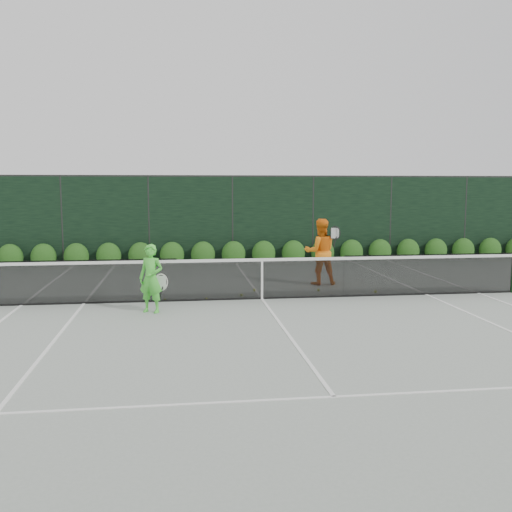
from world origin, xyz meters
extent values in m
plane|color=gray|center=(0.00, 0.00, 0.00)|extent=(80.00, 80.00, 0.00)
cube|color=black|center=(-4.20, 0.00, 0.51)|extent=(4.40, 0.01, 1.02)
cube|color=black|center=(0.00, 0.00, 0.48)|extent=(4.00, 0.01, 0.96)
cube|color=black|center=(4.20, 0.00, 0.51)|extent=(4.40, 0.01, 1.02)
cube|color=white|center=(0.00, 0.00, 0.94)|extent=(12.80, 0.03, 0.07)
cube|color=black|center=(0.00, 0.00, 0.02)|extent=(12.80, 0.02, 0.04)
cube|color=white|center=(0.00, 0.00, 0.46)|extent=(0.05, 0.03, 0.91)
imported|color=#4ED83F|center=(-2.54, -1.08, 0.73)|extent=(0.63, 0.54, 1.46)
torus|color=silver|center=(-2.34, -0.98, 0.63)|extent=(0.30, 0.07, 0.30)
cylinder|color=black|center=(-2.34, -0.98, 0.39)|extent=(0.10, 0.03, 0.30)
imported|color=orange|center=(1.86, 1.82, 0.90)|extent=(0.89, 0.70, 1.80)
torus|color=black|center=(2.21, 1.62, 1.42)|extent=(0.28, 0.16, 0.30)
cylinder|color=black|center=(2.21, 1.62, 1.18)|extent=(0.10, 0.03, 0.30)
cube|color=white|center=(-5.49, 0.00, 0.01)|extent=(0.06, 23.77, 0.01)
cube|color=white|center=(5.49, 0.00, 0.01)|extent=(0.06, 23.77, 0.01)
cube|color=white|center=(-4.12, 0.00, 0.01)|extent=(0.06, 23.77, 0.01)
cube|color=white|center=(4.12, 0.00, 0.01)|extent=(0.06, 23.77, 0.01)
cube|color=white|center=(0.00, 11.88, 0.01)|extent=(11.03, 0.06, 0.01)
cube|color=white|center=(0.00, 6.40, 0.01)|extent=(8.23, 0.06, 0.01)
cube|color=white|center=(0.00, -6.40, 0.01)|extent=(8.23, 0.06, 0.01)
cube|color=white|center=(0.00, 0.00, 0.01)|extent=(0.06, 12.80, 0.01)
cube|color=black|center=(0.00, 7.50, 1.50)|extent=(32.00, 0.06, 3.00)
cube|color=#262826|center=(0.00, 7.50, 3.03)|extent=(32.00, 0.06, 0.06)
cylinder|color=#262826|center=(-6.00, 7.50, 1.50)|extent=(0.08, 0.08, 3.00)
cylinder|color=#262826|center=(-3.00, 7.50, 1.50)|extent=(0.08, 0.08, 3.00)
cylinder|color=#262826|center=(0.00, 7.50, 1.50)|extent=(0.08, 0.08, 3.00)
cylinder|color=#262826|center=(3.00, 7.50, 1.50)|extent=(0.08, 0.08, 3.00)
cylinder|color=#262826|center=(6.00, 7.50, 1.50)|extent=(0.08, 0.08, 3.00)
cylinder|color=#262826|center=(9.00, 7.50, 1.50)|extent=(0.08, 0.08, 3.00)
ellipsoid|color=#163D10|center=(-7.70, 7.15, 0.23)|extent=(0.86, 0.65, 0.94)
ellipsoid|color=#163D10|center=(-6.60, 7.15, 0.23)|extent=(0.86, 0.65, 0.94)
ellipsoid|color=#163D10|center=(-5.50, 7.15, 0.23)|extent=(0.86, 0.65, 0.94)
ellipsoid|color=#163D10|center=(-4.40, 7.15, 0.23)|extent=(0.86, 0.65, 0.94)
ellipsoid|color=#163D10|center=(-3.30, 7.15, 0.23)|extent=(0.86, 0.65, 0.94)
ellipsoid|color=#163D10|center=(-2.20, 7.15, 0.23)|extent=(0.86, 0.65, 0.94)
ellipsoid|color=#163D10|center=(-1.10, 7.15, 0.23)|extent=(0.86, 0.65, 0.94)
ellipsoid|color=#163D10|center=(0.00, 7.15, 0.23)|extent=(0.86, 0.65, 0.94)
ellipsoid|color=#163D10|center=(1.10, 7.15, 0.23)|extent=(0.86, 0.65, 0.94)
ellipsoid|color=#163D10|center=(2.20, 7.15, 0.23)|extent=(0.86, 0.65, 0.94)
ellipsoid|color=#163D10|center=(3.30, 7.15, 0.23)|extent=(0.86, 0.65, 0.94)
ellipsoid|color=#163D10|center=(4.40, 7.15, 0.23)|extent=(0.86, 0.65, 0.94)
ellipsoid|color=#163D10|center=(5.50, 7.15, 0.23)|extent=(0.86, 0.65, 0.94)
ellipsoid|color=#163D10|center=(6.60, 7.15, 0.23)|extent=(0.86, 0.65, 0.94)
ellipsoid|color=#163D10|center=(7.70, 7.15, 0.23)|extent=(0.86, 0.65, 0.94)
ellipsoid|color=#163D10|center=(8.80, 7.15, 0.23)|extent=(0.86, 0.65, 0.94)
ellipsoid|color=#163D10|center=(9.90, 7.15, 0.23)|extent=(0.86, 0.65, 0.94)
sphere|color=#CCDE31|center=(2.95, 0.40, 0.03)|extent=(0.07, 0.07, 0.07)
sphere|color=#CCDE31|center=(-1.32, 0.04, 0.03)|extent=(0.07, 0.07, 0.07)
sphere|color=#CCDE31|center=(1.58, 0.83, 0.03)|extent=(0.07, 0.07, 0.07)
sphere|color=#CCDE31|center=(-0.45, 0.40, 0.03)|extent=(0.07, 0.07, 0.07)
sphere|color=#CCDE31|center=(-0.05, 1.06, 0.03)|extent=(0.07, 0.07, 0.07)
sphere|color=#CCDE31|center=(-2.29, 0.07, 0.03)|extent=(0.07, 0.07, 0.07)
camera|label=1|loc=(-1.92, -13.19, 2.68)|focal=40.00mm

